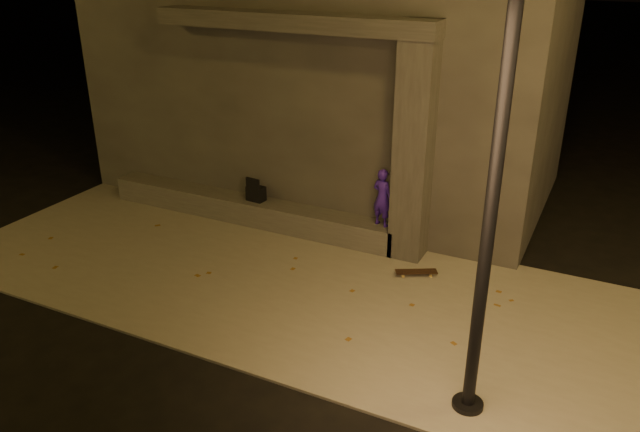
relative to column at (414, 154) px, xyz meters
The scene contains 10 objects.
ground 4.51m from the column, 114.39° to the right, with size 120.00×120.00×0.00m, color black.
sidewalk 3.04m from the column, 134.17° to the right, with size 11.00×4.40×0.04m, color slate.
building 3.92m from the column, 134.55° to the left, with size 9.00×5.10×5.22m.
ledge 3.57m from the column, behind, with size 6.00×0.55×0.45m, color #4A4843.
column is the anchor object (origin of this frame).
canopy 2.93m from the column, behind, with size 5.00×0.70×0.28m, color #373432.
skateboarder 0.98m from the column, behind, with size 0.37×0.24×1.02m, color #3619A6.
backpack 3.24m from the column, behind, with size 0.36×0.25×0.47m.
skateboard 1.89m from the column, 60.10° to the right, with size 0.67×0.47×0.07m.
street_lamp_0 4.59m from the column, 60.70° to the right, with size 0.36×0.36×7.70m.
Camera 1 is at (4.58, -5.48, 4.96)m, focal length 35.00 mm.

